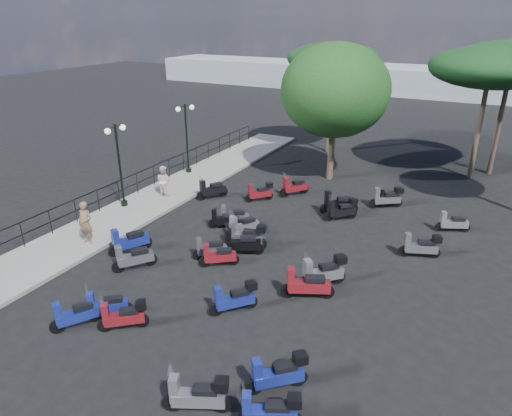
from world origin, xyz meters
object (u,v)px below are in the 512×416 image
at_px(scooter_6, 123,316).
at_px(scooter_11, 294,187).
at_px(scooter_7, 106,306).
at_px(pedestrian_far, 164,181).
at_px(scooter_10, 260,193).
at_px(lamp_post_2, 187,134).
at_px(pine_2, 334,59).
at_px(scooter_17, 341,210).
at_px(broadleaf_tree, 335,91).
at_px(scooter_13, 234,299).
at_px(scooter_27, 452,223).
at_px(scooter_20, 323,272).
at_px(woman, 86,223).
at_px(scooter_14, 218,256).
at_px(scooter_18, 197,395).
at_px(scooter_22, 338,204).
at_px(scooter_0, 75,315).
at_px(pine_1, 491,68).
at_px(scooter_2, 129,241).
at_px(scooter_1, 133,258).
at_px(scooter_15, 246,236).
at_px(scooter_25, 269,412).
at_px(scooter_26, 421,246).
at_px(lamp_post_1, 119,160).
at_px(scooter_9, 241,244).
at_px(scooter_23, 389,197).
at_px(scooter_16, 243,227).
at_px(scooter_8, 210,249).
at_px(scooter_4, 224,220).
at_px(scooter_21, 306,285).
at_px(scooter_19, 277,374).
at_px(scooter_3, 234,217).
at_px(scooter_28, 387,198).

distance_m(scooter_6, scooter_11, 12.65).
bearing_deg(scooter_7, pedestrian_far, -13.59).
distance_m(scooter_6, scooter_10, 11.17).
height_order(lamp_post_2, pine_2, pine_2).
bearing_deg(scooter_10, scooter_17, -141.78).
bearing_deg(broadleaf_tree, scooter_13, -83.62).
relative_size(scooter_13, scooter_27, 0.95).
relative_size(scooter_10, scooter_20, 0.83).
bearing_deg(pine_2, woman, -102.86).
height_order(scooter_7, scooter_14, scooter_14).
distance_m(scooter_11, scooter_18, 14.66).
height_order(scooter_7, scooter_22, scooter_22).
height_order(scooter_0, scooter_18, scooter_18).
distance_m(pedestrian_far, pine_1, 18.40).
bearing_deg(scooter_13, scooter_2, 26.95).
xyz_separation_m(scooter_1, pine_2, (1.18, 18.51, 5.70)).
distance_m(scooter_2, scooter_15, 4.70).
relative_size(scooter_18, scooter_25, 1.05).
distance_m(scooter_2, scooter_26, 11.54).
xyz_separation_m(scooter_17, scooter_27, (4.73, 1.02, -0.07)).
distance_m(lamp_post_1, scooter_20, 11.45).
bearing_deg(broadleaf_tree, woman, -115.68).
bearing_deg(scooter_9, scooter_18, 174.33).
xyz_separation_m(scooter_14, scooter_23, (4.39, 9.03, 0.03)).
xyz_separation_m(scooter_16, scooter_26, (7.07, 1.61, 0.02)).
xyz_separation_m(scooter_1, scooter_13, (4.68, -0.56, 0.02)).
bearing_deg(scooter_15, scooter_18, -173.32).
relative_size(scooter_8, scooter_25, 0.83).
xyz_separation_m(scooter_15, scooter_16, (-0.62, 0.85, -0.07)).
bearing_deg(scooter_13, scooter_17, -54.05).
distance_m(pedestrian_far, scooter_15, 7.09).
xyz_separation_m(lamp_post_2, scooter_27, (14.83, -1.09, -2.04)).
distance_m(scooter_1, scooter_16, 4.88).
xyz_separation_m(scooter_4, scooter_11, (1.18, 5.15, 0.06)).
bearing_deg(scooter_23, scooter_21, 126.38).
xyz_separation_m(scooter_14, scooter_19, (4.62, -4.59, 0.08)).
xyz_separation_m(scooter_4, broadleaf_tree, (1.98, 8.56, 4.62)).
bearing_deg(scooter_6, broadleaf_tree, -43.14).
bearing_deg(scooter_22, scooter_0, 127.61).
xyz_separation_m(scooter_0, scooter_2, (-1.82, 4.42, 0.05)).
bearing_deg(scooter_3, lamp_post_2, 22.65).
bearing_deg(scooter_26, scooter_13, 123.39).
xyz_separation_m(scooter_4, scooter_8, (0.95, -2.60, -0.00)).
xyz_separation_m(scooter_19, pine_2, (-6.14, 21.45, 5.67)).
xyz_separation_m(scooter_0, scooter_8, (1.33, 5.51, -0.04)).
bearing_deg(lamp_post_1, scooter_26, 10.06).
bearing_deg(scooter_22, scooter_28, -77.51).
relative_size(scooter_14, pine_2, 0.18).
bearing_deg(scooter_8, scooter_14, -160.60).
bearing_deg(scooter_15, lamp_post_1, 69.31).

